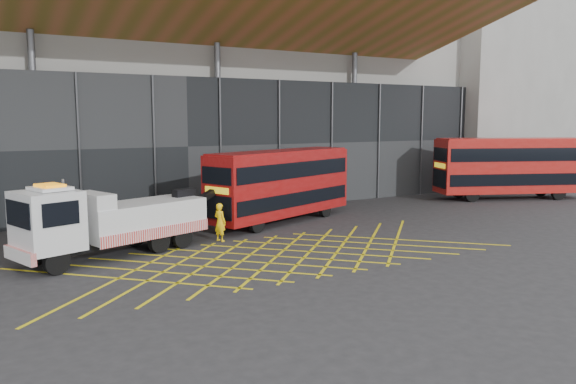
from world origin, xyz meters
TOP-DOWN VIEW (x-y plane):
  - ground_plane at (0.00, 0.00)m, footprint 120.00×120.00m
  - road_markings at (1.60, 0.00)m, footprint 19.96×7.16m
  - construction_building at (1.92, 18.40)m, footprint 55.00×23.97m
  - east_building at (32.00, 16.00)m, footprint 15.00×12.00m
  - recovery_truck at (-4.32, 3.33)m, footprint 9.24×4.61m
  - bus_towed at (5.54, 6.65)m, footprint 9.73×5.49m
  - bus_second at (23.84, 6.35)m, footprint 10.57×6.14m
  - worker at (0.73, 3.82)m, footprint 0.64×0.76m

SIDE VIEW (x-z plane):
  - ground_plane at x=0.00m, z-range 0.00..0.00m
  - road_markings at x=1.60m, z-range 0.00..0.01m
  - worker at x=0.73m, z-range 0.00..1.77m
  - recovery_truck at x=-4.32m, z-range -0.12..3.14m
  - bus_towed at x=5.54m, z-range 0.22..4.12m
  - bus_second at x=23.84m, z-range 0.24..4.49m
  - construction_building at x=1.92m, z-range -0.02..17.98m
  - east_building at x=32.00m, z-range 0.00..20.00m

